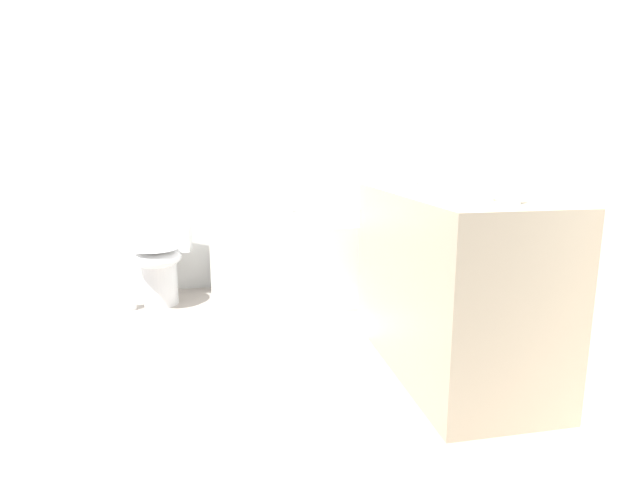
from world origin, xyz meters
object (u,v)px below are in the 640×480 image
at_px(sink_faucet, 499,188).
at_px(drinking_glass_1, 437,180).
at_px(water_bottle_1, 412,165).
at_px(water_bottle_3, 513,183).
at_px(bathtub, 310,256).
at_px(drinking_glass_0, 509,193).
at_px(water_bottle_0, 428,166).
at_px(water_bottle_2, 428,166).
at_px(bath_mat, 355,325).
at_px(toilet_paper_roll, 128,301).
at_px(sink_basin, 461,190).
at_px(drinking_glass_2, 486,189).
at_px(toilet, 160,255).

xyz_separation_m(sink_faucet, drinking_glass_1, (-0.18, 0.31, 0.02)).
distance_m(water_bottle_1, water_bottle_3, 0.99).
relative_size(bathtub, drinking_glass_0, 18.73).
bearing_deg(water_bottle_1, bathtub, 123.32).
height_order(bathtub, water_bottle_0, bathtub).
bearing_deg(water_bottle_2, drinking_glass_1, -100.48).
relative_size(water_bottle_1, water_bottle_3, 1.27).
xyz_separation_m(bath_mat, toilet_paper_roll, (-1.46, 0.60, 0.06)).
bearing_deg(drinking_glass_0, water_bottle_2, 90.76).
bearing_deg(drinking_glass_0, sink_basin, 103.01).
relative_size(water_bottle_0, drinking_glass_0, 3.17).
bearing_deg(drinking_glass_2, water_bottle_1, 89.57).
relative_size(water_bottle_1, toilet_paper_roll, 1.85).
relative_size(bathtub, sink_basin, 4.09).
xyz_separation_m(drinking_glass_2, bath_mat, (-0.30, 0.94, -0.94)).
bearing_deg(toilet_paper_roll, sink_basin, -36.29).
height_order(bath_mat, toilet_paper_roll, toilet_paper_roll).
xyz_separation_m(sink_basin, water_bottle_0, (0.02, 0.42, 0.09)).
height_order(bathtub, drinking_glass_1, bathtub).
height_order(sink_basin, water_bottle_1, water_bottle_1).
bearing_deg(bath_mat, drinking_glass_1, -49.68).
bearing_deg(toilet_paper_roll, drinking_glass_1, -28.96).
distance_m(water_bottle_0, water_bottle_2, 0.10).
xyz_separation_m(bathtub, water_bottle_1, (0.48, -0.73, 0.69)).
bearing_deg(drinking_glass_2, sink_faucet, 49.11).
relative_size(toilet, toilet_paper_roll, 5.43).
height_order(toilet, water_bottle_3, water_bottle_3).
xyz_separation_m(sink_basin, toilet_paper_roll, (-1.77, 1.30, -0.86)).
bearing_deg(water_bottle_1, drinking_glass_1, -86.01).
height_order(sink_faucet, water_bottle_3, water_bottle_3).
height_order(water_bottle_2, bath_mat, water_bottle_2).
bearing_deg(sink_basin, drinking_glass_2, -91.98).
relative_size(sink_faucet, bath_mat, 0.24).
distance_m(toilet, water_bottle_3, 2.48).
height_order(sink_basin, water_bottle_2, water_bottle_2).
distance_m(water_bottle_3, toilet_paper_roll, 2.63).
bearing_deg(sink_basin, toilet, 137.43).
xyz_separation_m(water_bottle_0, water_bottle_1, (-0.02, 0.19, -0.00)).
height_order(drinking_glass_2, toilet_paper_roll, drinking_glass_2).
bearing_deg(water_bottle_0, toilet, 147.42).
bearing_deg(toilet, water_bottle_1, 67.23).
bearing_deg(toilet_paper_roll, sink_faucet, -33.41).
distance_m(toilet, drinking_glass_1, 2.02).
bearing_deg(bathtub, bath_mat, -74.94).
distance_m(water_bottle_2, toilet_paper_roll, 2.20).
bearing_deg(water_bottle_0, toilet_paper_roll, 153.88).
xyz_separation_m(water_bottle_0, drinking_glass_2, (-0.02, -0.67, -0.07)).
distance_m(toilet, drinking_glass_2, 2.35).
bearing_deg(water_bottle_2, water_bottle_0, -114.81).
bearing_deg(drinking_glass_0, drinking_glass_2, 146.49).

